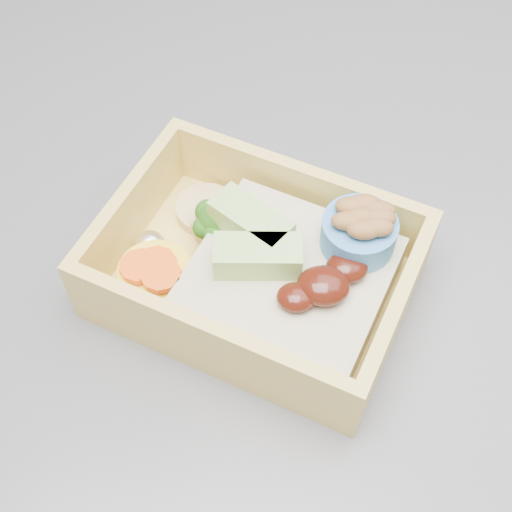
{
  "coord_description": "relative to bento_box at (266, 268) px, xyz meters",
  "views": [
    {
      "loc": [
        -0.11,
        -0.27,
        1.32
      ],
      "look_at": [
        -0.12,
        -0.02,
        0.96
      ],
      "focal_mm": 50.0,
      "sensor_mm": 36.0,
      "label": 1
    }
  ],
  "objects": [
    {
      "name": "bento_box",
      "position": [
        0.0,
        0.0,
        0.0
      ],
      "size": [
        0.23,
        0.2,
        0.07
      ],
      "rotation": [
        0.0,
        0.0,
        -0.39
      ],
      "color": "#DBBD5A",
      "rests_on": "island"
    }
  ]
}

